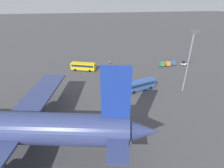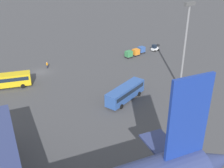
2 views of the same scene
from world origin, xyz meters
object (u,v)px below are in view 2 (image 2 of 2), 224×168
(shuttle_bus_near, at_px, (8,80))
(worker_person, at_px, (47,65))
(baggage_tug, at_px, (155,48))
(cargo_cart_orange, at_px, (136,52))
(shuttle_bus_far, at_px, (125,92))
(cargo_cart_blue, at_px, (141,50))
(cargo_cart_green, at_px, (129,54))

(shuttle_bus_near, distance_m, worker_person, 13.23)
(baggage_tug, distance_m, worker_person, 33.72)
(cargo_cart_orange, bearing_deg, shuttle_bus_far, 44.17)
(shuttle_bus_far, distance_m, baggage_tug, 32.93)
(shuttle_bus_near, xyz_separation_m, cargo_cart_blue, (-40.22, 1.35, -0.75))
(baggage_tug, relative_size, cargo_cart_orange, 1.20)
(shuttle_bus_near, distance_m, shuttle_bus_far, 27.56)
(shuttle_bus_near, bearing_deg, shuttle_bus_far, 151.14)
(shuttle_bus_far, distance_m, cargo_cart_green, 25.31)
(baggage_tug, relative_size, cargo_cart_green, 1.20)
(cargo_cart_blue, bearing_deg, shuttle_bus_far, 41.30)
(baggage_tug, xyz_separation_m, cargo_cart_green, (10.35, -0.27, 0.25))
(worker_person, bearing_deg, cargo_cart_orange, 164.20)
(cargo_cart_blue, relative_size, cargo_cart_orange, 1.00)
(baggage_tug, height_order, cargo_cart_blue, baggage_tug)
(baggage_tug, xyz_separation_m, cargo_cart_blue, (4.79, -0.90, 0.25))
(shuttle_bus_far, xyz_separation_m, worker_person, (5.79, -26.13, -1.05))
(cargo_cart_orange, distance_m, cargo_cart_green, 2.78)
(worker_person, bearing_deg, baggage_tug, 167.26)
(shuttle_bus_near, distance_m, cargo_cart_orange, 37.50)
(baggage_tug, distance_m, cargo_cart_green, 10.36)
(shuttle_bus_near, relative_size, cargo_cart_orange, 5.10)
(worker_person, distance_m, cargo_cart_green, 23.65)
(worker_person, height_order, cargo_cart_orange, cargo_cart_orange)
(cargo_cart_blue, bearing_deg, cargo_cart_orange, 12.76)
(shuttle_bus_far, relative_size, cargo_cart_blue, 5.41)
(baggage_tug, height_order, cargo_cart_green, baggage_tug)
(baggage_tug, bearing_deg, cargo_cart_blue, -14.08)
(shuttle_bus_near, height_order, baggage_tug, shuttle_bus_near)
(cargo_cart_orange, bearing_deg, worker_person, -15.80)
(cargo_cart_orange, bearing_deg, cargo_cart_green, -0.04)
(shuttle_bus_far, distance_m, worker_person, 26.78)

